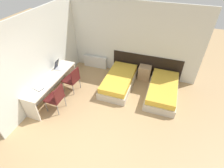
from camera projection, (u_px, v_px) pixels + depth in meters
name	position (u px, v px, depth m)	size (l,w,h in m)	color
ground_plane	(86.00, 147.00, 4.42)	(20.00, 20.00, 0.00)	tan
wall_back	(127.00, 40.00, 6.30)	(5.23, 0.05, 2.70)	silver
wall_left	(46.00, 54.00, 5.49)	(0.05, 4.64, 2.70)	silver
headboard_panel	(146.00, 66.00, 6.63)	(2.59, 0.03, 0.87)	black
bed_near_window	(119.00, 81.00, 6.23)	(0.96, 1.90, 0.45)	beige
bed_near_door	(163.00, 90.00, 5.84)	(0.96, 1.90, 0.45)	beige
nightstand	(144.00, 73.00, 6.58)	(0.45, 0.36, 0.52)	tan
radiator	(95.00, 62.00, 7.22)	(0.98, 0.12, 0.49)	silver
desk	(51.00, 82.00, 5.58)	(0.54, 2.19, 0.75)	beige
chair_near_laptop	(72.00, 79.00, 5.87)	(0.51, 0.51, 0.90)	#511919
chair_near_notebook	(56.00, 97.00, 5.15)	(0.47, 0.47, 0.90)	#511919
laptop	(59.00, 67.00, 5.87)	(0.33, 0.26, 0.32)	silver
open_notebook	(38.00, 88.00, 5.08)	(0.33, 0.25, 0.02)	black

